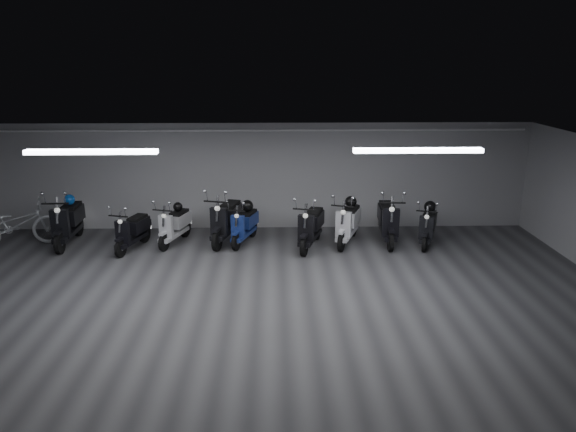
{
  "coord_description": "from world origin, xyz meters",
  "views": [
    {
      "loc": [
        0.35,
        -8.77,
        4.36
      ],
      "look_at": [
        0.63,
        2.5,
        1.05
      ],
      "focal_mm": 33.35,
      "sensor_mm": 36.0,
      "label": 1
    }
  ],
  "objects_px": {
    "scooter_1": "(132,225)",
    "scooter_8": "(428,221)",
    "helmet_2": "(247,206)",
    "scooter_3": "(226,213)",
    "helmet_4": "(178,207)",
    "scooter_4": "(244,220)",
    "scooter_6": "(348,217)",
    "scooter_7": "(388,214)",
    "helmet_3": "(69,200)",
    "helmet_0": "(430,207)",
    "helmet_1": "(351,202)",
    "scooter_5": "(311,220)",
    "scooter_2": "(174,220)",
    "scooter_0": "(67,215)",
    "bicycle": "(15,219)"
  },
  "relations": [
    {
      "from": "scooter_5",
      "to": "helmet_2",
      "type": "bearing_deg",
      "value": 177.59
    },
    {
      "from": "scooter_1",
      "to": "scooter_8",
      "type": "distance_m",
      "value": 7.09
    },
    {
      "from": "scooter_6",
      "to": "helmet_4",
      "type": "distance_m",
      "value": 4.18
    },
    {
      "from": "scooter_1",
      "to": "scooter_3",
      "type": "xyz_separation_m",
      "value": [
        2.18,
        0.5,
        0.14
      ]
    },
    {
      "from": "scooter_4",
      "to": "scooter_6",
      "type": "bearing_deg",
      "value": 16.99
    },
    {
      "from": "scooter_5",
      "to": "scooter_7",
      "type": "bearing_deg",
      "value": 27.74
    },
    {
      "from": "scooter_7",
      "to": "helmet_4",
      "type": "distance_m",
      "value": 5.17
    },
    {
      "from": "helmet_1",
      "to": "scooter_4",
      "type": "bearing_deg",
      "value": -176.4
    },
    {
      "from": "scooter_1",
      "to": "scooter_7",
      "type": "xyz_separation_m",
      "value": [
        6.15,
        0.36,
        0.13
      ]
    },
    {
      "from": "scooter_5",
      "to": "scooter_7",
      "type": "xyz_separation_m",
      "value": [
        1.92,
        0.33,
        0.04
      ]
    },
    {
      "from": "scooter_3",
      "to": "helmet_4",
      "type": "relative_size",
      "value": 8.58
    },
    {
      "from": "scooter_1",
      "to": "scooter_4",
      "type": "xyz_separation_m",
      "value": [
        2.63,
        0.38,
        0.0
      ]
    },
    {
      "from": "scooter_1",
      "to": "scooter_2",
      "type": "distance_m",
      "value": 1.01
    },
    {
      "from": "helmet_2",
      "to": "helmet_3",
      "type": "relative_size",
      "value": 1.12
    },
    {
      "from": "scooter_1",
      "to": "scooter_5",
      "type": "bearing_deg",
      "value": 16.65
    },
    {
      "from": "bicycle",
      "to": "scooter_3",
      "type": "bearing_deg",
      "value": -108.6
    },
    {
      "from": "helmet_1",
      "to": "helmet_4",
      "type": "xyz_separation_m",
      "value": [
        -4.26,
        0.06,
        -0.11
      ]
    },
    {
      "from": "scooter_7",
      "to": "helmet_0",
      "type": "relative_size",
      "value": 6.71
    },
    {
      "from": "scooter_4",
      "to": "scooter_7",
      "type": "xyz_separation_m",
      "value": [
        3.52,
        -0.02,
        0.13
      ]
    },
    {
      "from": "scooter_2",
      "to": "scooter_5",
      "type": "bearing_deg",
      "value": 11.26
    },
    {
      "from": "helmet_2",
      "to": "helmet_1",
      "type": "bearing_deg",
      "value": -1.1
    },
    {
      "from": "scooter_4",
      "to": "scooter_2",
      "type": "bearing_deg",
      "value": -161.72
    },
    {
      "from": "helmet_0",
      "to": "scooter_6",
      "type": "bearing_deg",
      "value": -178.41
    },
    {
      "from": "scooter_2",
      "to": "bicycle",
      "type": "bearing_deg",
      "value": -160.99
    },
    {
      "from": "scooter_3",
      "to": "scooter_6",
      "type": "xyz_separation_m",
      "value": [
        2.98,
        -0.19,
        -0.06
      ]
    },
    {
      "from": "helmet_1",
      "to": "helmet_3",
      "type": "bearing_deg",
      "value": 178.85
    },
    {
      "from": "helmet_1",
      "to": "helmet_4",
      "type": "height_order",
      "value": "helmet_1"
    },
    {
      "from": "scooter_4",
      "to": "scooter_6",
      "type": "relative_size",
      "value": 0.89
    },
    {
      "from": "scooter_3",
      "to": "scooter_4",
      "type": "distance_m",
      "value": 0.48
    },
    {
      "from": "scooter_2",
      "to": "helmet_4",
      "type": "relative_size",
      "value": 7.14
    },
    {
      "from": "scooter_6",
      "to": "helmet_2",
      "type": "xyz_separation_m",
      "value": [
        -2.46,
        0.29,
        0.21
      ]
    },
    {
      "from": "scooter_8",
      "to": "helmet_2",
      "type": "xyz_separation_m",
      "value": [
        -4.39,
        0.44,
        0.28
      ]
    },
    {
      "from": "scooter_1",
      "to": "scooter_6",
      "type": "bearing_deg",
      "value": 19.69
    },
    {
      "from": "scooter_0",
      "to": "scooter_4",
      "type": "distance_m",
      "value": 4.28
    },
    {
      "from": "helmet_0",
      "to": "helmet_2",
      "type": "relative_size",
      "value": 1.0
    },
    {
      "from": "scooter_0",
      "to": "helmet_1",
      "type": "relative_size",
      "value": 6.84
    },
    {
      "from": "helmet_4",
      "to": "scooter_1",
      "type": "bearing_deg",
      "value": -148.52
    },
    {
      "from": "helmet_4",
      "to": "scooter_6",
      "type": "bearing_deg",
      "value": -4.14
    },
    {
      "from": "scooter_4",
      "to": "scooter_8",
      "type": "height_order",
      "value": "scooter_8"
    },
    {
      "from": "scooter_4",
      "to": "helmet_0",
      "type": "xyz_separation_m",
      "value": [
        4.54,
        -0.02,
        0.3
      ]
    },
    {
      "from": "scooter_3",
      "to": "scooter_4",
      "type": "relative_size",
      "value": 1.22
    },
    {
      "from": "scooter_2",
      "to": "scooter_5",
      "type": "height_order",
      "value": "scooter_5"
    },
    {
      "from": "helmet_3",
      "to": "helmet_4",
      "type": "distance_m",
      "value": 2.66
    },
    {
      "from": "helmet_1",
      "to": "scooter_1",
      "type": "bearing_deg",
      "value": -174.08
    },
    {
      "from": "scooter_8",
      "to": "helmet_3",
      "type": "bearing_deg",
      "value": -162.0
    },
    {
      "from": "scooter_2",
      "to": "scooter_6",
      "type": "relative_size",
      "value": 0.9
    },
    {
      "from": "scooter_0",
      "to": "helmet_0",
      "type": "height_order",
      "value": "scooter_0"
    },
    {
      "from": "helmet_0",
      "to": "scooter_1",
      "type": "bearing_deg",
      "value": -177.1
    },
    {
      "from": "scooter_1",
      "to": "scooter_4",
      "type": "bearing_deg",
      "value": 24.49
    },
    {
      "from": "scooter_5",
      "to": "helmet_1",
      "type": "bearing_deg",
      "value": 44.83
    }
  ]
}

